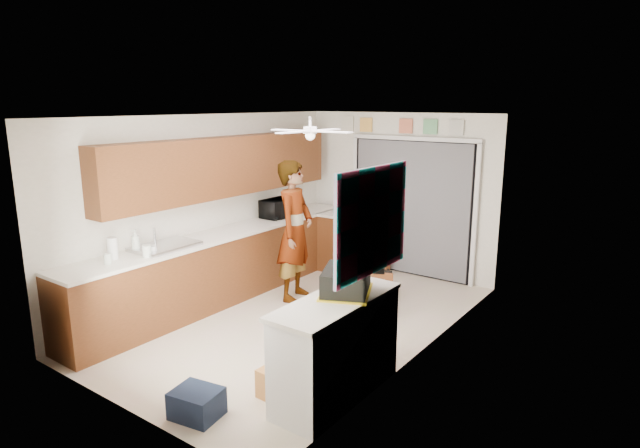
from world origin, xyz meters
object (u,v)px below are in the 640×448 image
Objects in this scene: navy_crate at (197,403)px; man at (295,231)px; soap_bottle at (135,241)px; cup at (151,250)px; suitcase at (346,281)px; dog at (384,285)px; paper_towel_roll at (112,248)px; microwave at (278,208)px; cardboard_box at (285,384)px.

man is at bearing 111.87° from navy_crate.
cup is (0.22, 0.04, -0.09)m from soap_bottle.
suitcase reaches higher than dog.
suitcase is (2.75, 0.30, -0.02)m from soap_bottle.
navy_crate is at bearing -16.00° from paper_towel_roll.
dog is (1.68, 2.51, -0.79)m from cup.
soap_bottle is at bearing 139.23° from man.
microwave is 3.94m from navy_crate.
man is (0.67, 1.82, -0.03)m from cup.
cup is 2.54m from suitcase.
man is at bearing -126.22° from microwave.
cup is 1.94m from man.
soap_bottle is at bearing 177.24° from microwave.
cardboard_box is 0.80m from navy_crate.
paper_towel_roll is 0.13× the size of man.
paper_towel_roll is (-0.18, -0.37, 0.08)m from cup.
man reaches higher than navy_crate.
microwave is 2.39m from cup.
cardboard_box is at bearing 2.64° from paper_towel_roll.
suitcase is (2.70, 0.63, -0.01)m from paper_towel_roll.
suitcase is at bearing 5.77° from cup.
paper_towel_roll is at bearing -139.00° from dog.
paper_towel_roll is 0.46× the size of suitcase.
cardboard_box is at bearing -5.19° from soap_bottle.
soap_bottle is at bearing 155.98° from navy_crate.
navy_crate is (1.89, -3.33, -0.96)m from microwave.
suitcase reaches higher than cup.
cardboard_box is at bearing -138.99° from microwave.
man is at bearing 69.68° from cup.
microwave reaches higher than paper_towel_roll.
suitcase is at bearing 13.10° from paper_towel_roll.
man is at bearing 126.33° from cardboard_box.
cup is 0.49× the size of paper_towel_roll.
paper_towel_roll is at bearing -177.36° from cardboard_box.
man is 3.79× the size of dog.
cup is at bearing 11.06° from soap_bottle.
soap_bottle is at bearing 174.81° from cardboard_box.
paper_towel_roll reaches higher than suitcase.
microwave is 1.01× the size of dog.
paper_towel_roll is 2.35m from man.
paper_towel_roll reaches higher than navy_crate.
soap_bottle is at bearing 161.38° from suitcase.
suitcase is at bearing -129.10° from microwave.
man reaches higher than microwave.
cardboard_box is 0.23× the size of man.
cup is 2.19m from navy_crate.
cup is 0.42m from paper_towel_roll.
microwave is 1.90× the size of soap_bottle.
cup is at bearing 64.22° from paper_towel_roll.
cardboard_box is 2.71m from man.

